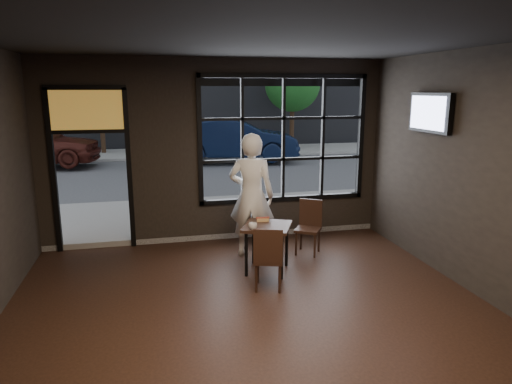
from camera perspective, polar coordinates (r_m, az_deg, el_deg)
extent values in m
cube|color=black|center=(5.24, 1.14, -18.04)|extent=(6.00, 7.00, 0.02)
cube|color=black|center=(4.54, 1.32, 19.54)|extent=(6.00, 7.00, 0.02)
cube|color=black|center=(8.24, 3.44, 6.63)|extent=(3.06, 0.12, 2.28)
cube|color=orange|center=(7.94, -20.38, 9.62)|extent=(1.20, 0.06, 0.70)
cube|color=#545456|center=(28.52, -10.66, 7.08)|extent=(60.00, 41.00, 0.04)
cube|color=#5B5956|center=(27.81, -11.25, 22.48)|extent=(28.00, 12.00, 15.00)
cube|color=black|center=(6.84, 1.39, -7.01)|extent=(0.88, 0.88, 0.72)
cube|color=black|center=(6.25, 1.58, -8.13)|extent=(0.48, 0.48, 0.90)
cube|color=black|center=(7.58, 6.52, -4.46)|extent=(0.53, 0.53, 0.89)
imported|color=silver|center=(7.30, -0.57, -0.47)|extent=(0.86, 0.72, 2.01)
imported|color=silver|center=(6.52, -0.41, -4.28)|extent=(0.17, 0.17, 0.10)
cube|color=black|center=(7.30, 20.95, 9.24)|extent=(0.11, 0.99, 0.58)
imported|color=black|center=(16.86, -2.81, 6.57)|extent=(4.87, 2.27, 1.54)
imported|color=#4B1A13|center=(17.50, -26.39, 5.52)|extent=(4.79, 2.45, 1.56)
cylinder|color=#332114|center=(19.94, -18.66, 7.36)|extent=(0.19, 0.19, 2.08)
sphere|color=#206020|center=(19.88, -19.01, 12.22)|extent=(2.27, 2.27, 2.27)
cylinder|color=#332114|center=(20.41, 4.50, 8.27)|extent=(0.20, 0.20, 2.21)
sphere|color=#244E1B|center=(20.35, 4.59, 13.34)|extent=(2.41, 2.41, 2.41)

